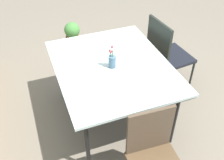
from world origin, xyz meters
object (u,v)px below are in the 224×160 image
at_px(chair_near_right, 166,52).
at_px(potted_plant, 73,36).
at_px(dining_table, 112,68).
at_px(chair_end_left, 154,154).
at_px(flower_vase, 112,59).

distance_m(chair_near_right, potted_plant, 1.62).
bearing_deg(chair_near_right, dining_table, -75.28).
xyz_separation_m(dining_table, potted_plant, (1.61, 0.07, -0.47)).
xyz_separation_m(chair_near_right, chair_end_left, (-1.30, 0.85, -0.03)).
distance_m(flower_vase, potted_plant, 1.76).
relative_size(flower_vase, potted_plant, 0.54).
height_order(dining_table, flower_vase, flower_vase).
distance_m(chair_end_left, flower_vase, 1.02).
height_order(dining_table, chair_end_left, chair_end_left).
bearing_deg(chair_end_left, dining_table, -86.67).
bearing_deg(dining_table, chair_near_right, -69.96).
xyz_separation_m(chair_near_right, flower_vase, (-0.35, 0.87, 0.34)).
xyz_separation_m(chair_end_left, potted_plant, (2.60, 0.07, -0.26)).
relative_size(chair_near_right, flower_vase, 3.68).
height_order(chair_near_right, chair_end_left, chair_near_right).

